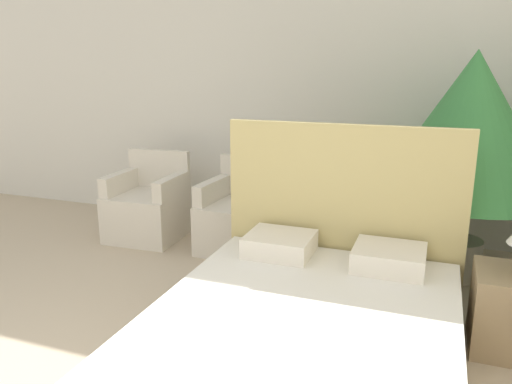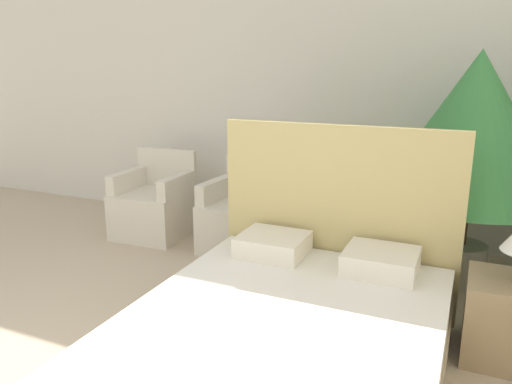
% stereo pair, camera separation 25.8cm
% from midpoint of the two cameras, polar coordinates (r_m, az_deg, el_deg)
% --- Properties ---
extents(wall_back, '(10.00, 0.06, 2.90)m').
position_cam_midpoint_polar(wall_back, '(5.26, -2.06, 11.84)').
color(wall_back, silver).
rests_on(wall_back, ground_plane).
extents(bed, '(1.67, 2.19, 1.30)m').
position_cam_midpoint_polar(bed, '(2.84, 2.82, -16.11)').
color(bed, '#8C7A5B').
rests_on(bed, ground_plane).
extents(armchair_near_window_left, '(0.70, 0.68, 0.84)m').
position_cam_midpoint_polar(armchair_near_window_left, '(5.09, -13.71, -2.00)').
color(armchair_near_window_left, beige).
rests_on(armchair_near_window_left, ground_plane).
extents(armchair_near_window_right, '(0.70, 0.69, 0.84)m').
position_cam_midpoint_polar(armchair_near_window_right, '(4.62, -3.30, -3.29)').
color(armchair_near_window_right, beige).
rests_on(armchair_near_window_right, ground_plane).
extents(potted_palm, '(1.35, 1.35, 1.80)m').
position_cam_midpoint_polar(potted_palm, '(4.11, 21.67, 6.88)').
color(potted_palm, beige).
rests_on(potted_palm, ground_plane).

